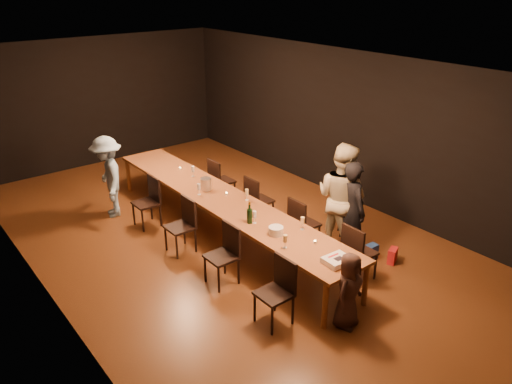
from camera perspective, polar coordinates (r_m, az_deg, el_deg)
ground at (r=8.97m, az=-3.84°, el=-5.01°), size 10.00×10.00×0.00m
room_shell at (r=8.18m, az=-4.24°, el=7.85°), size 6.04×10.04×3.02m
table at (r=8.66m, az=-3.97°, el=-0.94°), size 0.90×6.00×0.75m
chair_right_0 at (r=7.72m, az=11.77°, el=-6.70°), size 0.42×0.42×0.93m
chair_right_1 at (r=8.42m, az=5.56°, el=-3.56°), size 0.42×0.42×0.93m
chair_right_2 at (r=9.22m, az=0.40°, el=-0.90°), size 0.42×0.42×0.93m
chair_right_3 at (r=10.10m, az=-3.89°, el=1.33°), size 0.42×0.42×0.93m
chair_left_0 at (r=6.67m, az=2.07°, el=-11.50°), size 0.42×0.42×0.93m
chair_left_1 at (r=7.47m, az=-3.98°, el=-7.32°), size 0.42×0.42×0.93m
chair_left_2 at (r=8.36m, az=-8.71°, el=-3.93°), size 0.42×0.42×0.93m
chair_left_3 at (r=9.33m, az=-12.47°, el=-1.19°), size 0.42×0.42×0.93m
woman_birthday at (r=8.17m, az=10.92°, el=-1.99°), size 0.55×0.69×1.64m
woman_tan at (r=8.32m, az=9.73°, el=-0.59°), size 0.83×1.00×1.86m
man_blue at (r=9.79m, az=-16.51°, el=1.65°), size 0.82×1.13×1.58m
child at (r=6.70m, az=10.52°, el=-11.00°), size 0.60×0.48×1.07m
gift_bag_red at (r=8.41m, az=15.33°, el=-7.03°), size 0.24×0.19×0.25m
gift_bag_blue at (r=8.41m, az=13.01°, el=-6.71°), size 0.22×0.15×0.26m
birthday_cake at (r=6.81m, az=9.24°, el=-7.71°), size 0.37×0.30×0.08m
plate_stack at (r=7.41m, az=2.30°, el=-4.44°), size 0.28×0.28×0.12m
champagne_bottle at (r=7.68m, az=-0.74°, el=-2.36°), size 0.09×0.09×0.36m
ice_bucket at (r=8.94m, az=-5.74°, el=0.92°), size 0.22×0.22×0.22m
wineglass_0 at (r=7.05m, az=3.35°, el=-5.66°), size 0.06×0.06×0.21m
wineglass_1 at (r=7.56m, az=5.33°, el=-3.59°), size 0.06×0.06×0.21m
wineglass_2 at (r=7.71m, az=-0.17°, el=-2.89°), size 0.06×0.06×0.21m
wineglass_3 at (r=8.48m, az=-1.06°, el=-0.31°), size 0.06×0.06×0.21m
wineglass_4 at (r=8.75m, az=-6.54°, el=0.32°), size 0.06×0.06×0.21m
wineglass_5 at (r=9.55m, az=-7.22°, el=2.35°), size 0.06×0.06×0.21m
tealight_near at (r=7.26m, az=6.76°, el=-5.68°), size 0.05×0.05×0.03m
tealight_mid at (r=8.75m, az=-3.38°, el=-0.19°), size 0.05×0.05×0.03m
tealight_far at (r=9.99m, az=-8.66°, el=2.69°), size 0.05×0.05×0.03m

